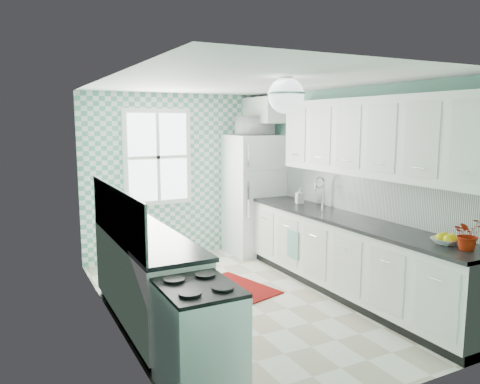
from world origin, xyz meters
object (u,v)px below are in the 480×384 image
ceiling_light (286,95)px  fridge (254,194)px  microwave (255,126)px  stove (199,337)px  sink (312,208)px  fruit_bowl (446,241)px  potted_plant (468,234)px

ceiling_light → fridge: 3.15m
fridge → microwave: (0.00, 0.00, 1.08)m
ceiling_light → stove: size_ratio=0.42×
sink → fruit_bowl: sink is taller
microwave → fruit_bowl: bearing=92.9°
fruit_bowl → potted_plant: (0.00, -0.22, 0.12)m
ceiling_light → microwave: ceiling_light is taller
fridge → ceiling_light: bearing=-109.2°
sink → potted_plant: bearing=-92.7°
microwave → fridge: bearing=54.9°
fridge → fruit_bowl: 3.53m
sink → fruit_bowl: 2.12m
fruit_bowl → microwave: size_ratio=0.47×
fridge → microwave: bearing=57.4°
ceiling_light → microwave: bearing=66.9°
sink → microwave: (-0.09, 1.40, 1.09)m
stove → potted_plant: potted_plant is taller
ceiling_light → potted_plant: (1.20, -1.15, -1.24)m
fridge → stove: bearing=-121.2°
potted_plant → fruit_bowl: bearing=90.0°
fridge → microwave: size_ratio=3.54×
ceiling_light → microwave: 2.84m
potted_plant → sink: bearing=89.9°
fruit_bowl → microwave: (-0.09, 3.53, 1.05)m
sink → fruit_bowl: size_ratio=2.17×
fridge → sink: (0.09, -1.40, -0.01)m
ceiling_light → sink: size_ratio=0.65×
fridge → sink: size_ratio=3.45×
fruit_bowl → potted_plant: size_ratio=0.84×
stove → sink: (2.40, 1.87, 0.49)m
ceiling_light → stove: 2.33m
sink → fridge: bearing=91.3°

